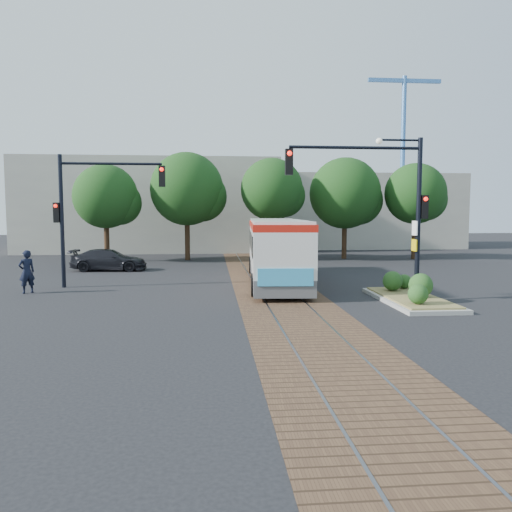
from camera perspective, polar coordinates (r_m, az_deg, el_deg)
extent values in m
plane|color=black|center=(19.73, 3.05, -4.95)|extent=(120.00, 120.00, 0.00)
cube|color=brown|center=(23.65, 1.68, -3.27)|extent=(3.60, 40.00, 0.01)
cube|color=slate|center=(23.57, -0.14, -3.28)|extent=(0.06, 40.00, 0.01)
cube|color=slate|center=(23.75, 3.48, -3.23)|extent=(0.06, 40.00, 0.01)
cylinder|color=#382314|center=(36.02, -16.69, 1.64)|extent=(0.36, 0.36, 2.86)
sphere|color=#113511|center=(35.99, -16.81, 6.54)|extent=(4.40, 4.40, 4.40)
cylinder|color=#382314|center=(36.12, -7.85, 2.02)|extent=(0.36, 0.36, 3.12)
sphere|color=#113511|center=(36.12, -7.92, 7.60)|extent=(5.20, 5.20, 5.20)
cylinder|color=#382314|center=(35.54, 1.80, 2.23)|extent=(0.36, 0.36, 3.39)
sphere|color=#113511|center=(35.53, 1.82, 7.63)|extent=(4.40, 4.40, 4.40)
cylinder|color=#382314|center=(37.39, 10.05, 1.89)|extent=(0.36, 0.36, 2.86)
sphere|color=#113511|center=(37.36, 10.13, 7.07)|extent=(5.20, 5.20, 5.20)
cylinder|color=#382314|center=(38.25, 17.62, 2.00)|extent=(0.36, 0.36, 3.12)
sphere|color=#113511|center=(38.23, 17.75, 6.81)|extent=(4.40, 4.40, 4.40)
cube|color=#ADA899|center=(47.53, -11.48, 5.61)|extent=(22.00, 12.00, 8.00)
cube|color=#ADA899|center=(51.40, 11.63, 5.00)|extent=(18.00, 10.00, 7.00)
cylinder|color=#3F72B2|center=(57.42, 16.40, 10.39)|extent=(0.50, 0.50, 18.00)
cube|color=#3F72B2|center=(58.86, 16.62, 18.65)|extent=(8.00, 0.40, 0.40)
cube|color=#4C4B4E|center=(24.35, 2.28, -1.81)|extent=(3.12, 11.54, 0.67)
cube|color=silver|center=(24.23, 2.29, 1.09)|extent=(3.14, 11.54, 1.81)
cube|color=black|center=(24.50, 2.25, 1.81)|extent=(3.12, 10.41, 0.86)
cube|color=#B7190E|center=(24.18, 2.29, 3.57)|extent=(3.17, 11.54, 0.29)
cube|color=silver|center=(24.18, 2.30, 4.02)|extent=(3.03, 11.16, 0.13)
cube|color=black|center=(18.67, 3.38, 1.10)|extent=(1.53, 0.21, 0.86)
cube|color=#3297C8|center=(18.62, 3.40, -2.44)|extent=(2.09, 0.19, 0.67)
cube|color=orange|center=(23.45, 5.44, -0.45)|extent=(0.34, 4.27, 1.05)
cylinder|color=black|center=(20.26, -0.08, -3.32)|extent=(0.39, 0.97, 0.95)
cylinder|color=black|center=(20.42, 6.07, -3.28)|extent=(0.39, 0.97, 0.95)
cylinder|color=black|center=(27.90, -0.44, -1.03)|extent=(0.39, 0.97, 0.95)
cylinder|color=black|center=(28.02, 4.04, -1.02)|extent=(0.39, 0.97, 0.95)
cube|color=gray|center=(20.02, 17.25, -4.81)|extent=(2.20, 5.20, 0.15)
cube|color=olive|center=(20.01, 17.26, -4.48)|extent=(1.90, 4.80, 0.08)
sphere|color=#1E4719|center=(18.34, 18.03, -4.12)|extent=(0.70, 0.70, 0.70)
sphere|color=#1E4719|center=(19.87, 18.32, -3.15)|extent=(0.90, 0.90, 0.90)
sphere|color=#1E4719|center=(21.16, 15.35, -2.72)|extent=(0.80, 0.80, 0.80)
sphere|color=#1E4719|center=(21.88, 16.60, -2.77)|extent=(0.60, 0.60, 0.60)
cylinder|color=black|center=(20.05, 18.06, 4.20)|extent=(0.18, 0.18, 6.00)
cylinder|color=black|center=(19.35, 11.30, 12.05)|extent=(5.00, 0.12, 0.12)
cube|color=black|center=(18.75, 3.79, 10.67)|extent=(0.28, 0.22, 0.95)
sphere|color=#FF190C|center=(18.65, 3.86, 11.63)|extent=(0.18, 0.18, 0.18)
cube|color=black|center=(20.13, 18.67, 5.33)|extent=(0.26, 0.20, 0.90)
sphere|color=#FF190C|center=(20.02, 18.84, 6.19)|extent=(0.16, 0.16, 0.16)
cube|color=white|center=(19.87, 17.69, 3.06)|extent=(0.04, 0.45, 0.55)
cube|color=yellow|center=(19.90, 17.64, 1.19)|extent=(0.04, 0.45, 0.45)
cylinder|color=black|center=(19.93, 16.12, 12.61)|extent=(1.60, 0.08, 0.08)
sphere|color=silver|center=(19.65, 13.89, 12.63)|extent=(0.24, 0.24, 0.24)
cylinder|color=black|center=(24.19, -21.30, 3.69)|extent=(0.18, 0.18, 6.00)
cylinder|color=black|center=(23.76, -16.21, 10.10)|extent=(4.50, 0.12, 0.12)
cube|color=black|center=(23.40, -10.69, 8.94)|extent=(0.28, 0.22, 0.95)
sphere|color=#FF190C|center=(23.28, -10.74, 9.70)|extent=(0.18, 0.18, 0.18)
cube|color=black|center=(24.25, -21.83, 4.62)|extent=(0.26, 0.20, 0.90)
sphere|color=#FF190C|center=(24.13, -21.95, 5.33)|extent=(0.16, 0.16, 0.16)
imported|color=black|center=(23.13, -24.73, -1.65)|extent=(0.79, 0.77, 1.83)
imported|color=black|center=(30.52, -16.47, -0.43)|extent=(4.44, 2.01, 1.26)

